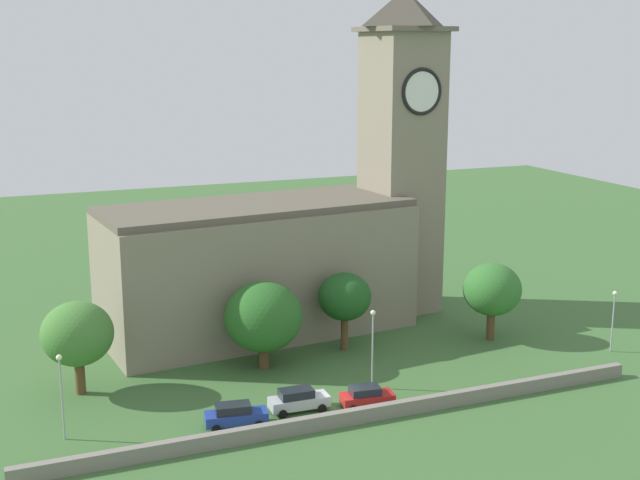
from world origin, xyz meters
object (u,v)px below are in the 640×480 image
church (295,237)px  streetlamp_west_mid (373,336)px  streetlamp_central (614,310)px  tree_churchyard (345,297)px  car_red (367,397)px  streetlamp_west_end (61,383)px  tree_by_tower (492,290)px  car_silver (298,400)px  tree_riverside_east (77,334)px  tree_riverside_west (263,317)px  car_blue (235,415)px

church → streetlamp_west_mid: bearing=-89.9°
streetlamp_central → streetlamp_west_mid: bearing=178.9°
streetlamp_central → tree_churchyard: tree_churchyard is taller
car_red → streetlamp_west_mid: bearing=58.0°
streetlamp_west_end → streetlamp_west_mid: streetlamp_west_mid is taller
tree_by_tower → car_silver: bearing=-159.8°
church → streetlamp_west_end: (-25.14, -18.53, -4.90)m
streetlamp_west_mid → car_silver: bearing=-165.5°
car_silver → streetlamp_west_mid: 8.49m
streetlamp_west_mid → streetlamp_central: streetlamp_west_mid is taller
tree_riverside_east → streetlamp_central: bearing=-10.2°
streetlamp_west_mid → church: bearing=90.1°
streetlamp_west_mid → tree_riverside_west: 10.59m
church → streetlamp_central: (24.94, -18.88, -5.26)m
car_red → tree_churchyard: size_ratio=0.59×
car_red → streetlamp_west_end: (-23.14, 3.12, 3.58)m
church → tree_churchyard: bearing=-79.5°
streetlamp_west_end → tree_churchyard: size_ratio=0.88×
streetlamp_west_end → streetlamp_west_mid: 25.18m
streetlamp_west_mid → tree_riverside_west: tree_riverside_west is taller
streetlamp_west_end → car_blue: bearing=-12.1°
streetlamp_central → tree_riverside_west: (-31.92, 8.42, 0.73)m
streetlamp_west_mid → tree_riverside_east: (-23.05, 8.16, 0.58)m
car_red → tree_riverside_east: bearing=151.5°
streetlamp_central → tree_by_tower: bearing=140.1°
car_silver → car_red: 5.53m
streetlamp_central → tree_riverside_east: 48.74m
church → streetlamp_west_end: size_ratio=5.60×
church → streetlamp_west_mid: size_ratio=5.34×
tree_riverside_west → streetlamp_west_end: bearing=-156.0°
car_red → tree_riverside_west: tree_riverside_west is taller
church → car_blue: bearing=-121.2°
streetlamp_west_mid → tree_churchyard: 9.68m
church → tree_riverside_east: bearing=-156.1°
tree_riverside_west → car_red: bearing=-66.0°
car_silver → tree_churchyard: (9.01, 11.44, 4.30)m
streetlamp_west_mid → tree_by_tower: size_ratio=0.90×
car_blue → streetlamp_west_end: bearing=167.9°
car_blue → tree_by_tower: bearing=18.2°
car_silver → tree_riverside_east: size_ratio=0.61×
church → streetlamp_west_end: bearing=-143.6°
tree_riverside_east → church: bearing=23.9°
car_red → tree_riverside_east: tree_riverside_east is taller
streetlamp_west_end → tree_riverside_east: size_ratio=0.83×
streetlamp_central → tree_churchyard: bearing=156.7°
tree_churchyard → streetlamp_west_end: bearing=-160.1°
car_red → tree_riverside_west: (-4.99, 11.19, 3.95)m
tree_churchyard → tree_by_tower: 14.84m
streetlamp_west_end → church: bearing=36.4°
streetlamp_west_end → streetlamp_central: size_ratio=1.10×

